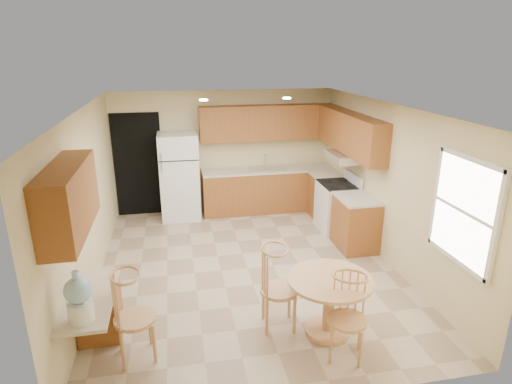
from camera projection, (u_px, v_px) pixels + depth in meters
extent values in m
plane|color=tan|center=(247.00, 268.00, 6.72)|extent=(5.50, 5.50, 0.00)
cube|color=white|center=(246.00, 108.00, 5.93)|extent=(4.50, 5.50, 0.02)
cube|color=#CAB488|center=(224.00, 151.00, 8.88)|extent=(4.50, 0.02, 2.50)
cube|color=#CAB488|center=(301.00, 291.00, 3.77)|extent=(4.50, 0.02, 2.50)
cube|color=#CAB488|center=(87.00, 203.00, 5.92)|extent=(0.02, 5.50, 2.50)
cube|color=#CAB488|center=(387.00, 184.00, 6.73)|extent=(0.02, 5.50, 2.50)
cube|color=black|center=(138.00, 165.00, 8.62)|extent=(0.90, 0.02, 2.10)
cube|color=#9A5927|center=(268.00, 190.00, 9.02)|extent=(2.75, 0.60, 0.87)
cube|color=beige|center=(268.00, 170.00, 8.88)|extent=(2.75, 0.63, 0.04)
cube|color=#9A5927|center=(326.00, 196.00, 8.67)|extent=(0.60, 0.59, 0.87)
cube|color=beige|center=(327.00, 175.00, 8.52)|extent=(0.63, 0.59, 0.04)
cube|color=#9A5927|center=(355.00, 224.00, 7.31)|extent=(0.60, 0.80, 0.87)
cube|color=beige|center=(357.00, 199.00, 7.17)|extent=(0.63, 0.80, 0.04)
cube|color=#9A5927|center=(267.00, 123.00, 8.70)|extent=(2.75, 0.33, 0.70)
cube|color=#9A5927|center=(350.00, 133.00, 7.64)|extent=(0.33, 2.42, 0.70)
cube|color=#9A5927|center=(69.00, 199.00, 4.27)|extent=(0.33, 1.40, 0.70)
cube|color=silver|center=(267.00, 169.00, 8.87)|extent=(0.78, 0.44, 0.01)
cube|color=silver|center=(344.00, 157.00, 7.73)|extent=(0.50, 0.76, 0.14)
cube|color=#9A5927|center=(99.00, 310.00, 5.02)|extent=(0.48, 0.42, 0.72)
cube|color=beige|center=(90.00, 299.00, 4.54)|extent=(0.50, 1.20, 0.04)
cube|color=white|center=(465.00, 211.00, 4.93)|extent=(0.05, 1.00, 1.20)
cube|color=white|center=(472.00, 159.00, 4.73)|extent=(0.05, 1.10, 0.06)
cube|color=white|center=(456.00, 259.00, 5.13)|extent=(0.05, 1.10, 0.06)
cube|color=white|center=(497.00, 229.00, 4.44)|extent=(0.05, 0.06, 1.28)
cube|color=white|center=(437.00, 196.00, 5.42)|extent=(0.05, 0.06, 1.28)
cylinder|color=white|center=(204.00, 100.00, 6.96)|extent=(0.14, 0.14, 0.02)
cylinder|color=white|center=(287.00, 98.00, 7.21)|extent=(0.14, 0.14, 0.02)
cube|color=white|center=(179.00, 176.00, 8.51)|extent=(0.76, 0.71, 1.73)
cube|color=black|center=(179.00, 161.00, 8.04)|extent=(0.75, 0.01, 0.02)
cube|color=silver|center=(162.00, 167.00, 8.01)|extent=(0.03, 0.03, 0.18)
cube|color=silver|center=(161.00, 157.00, 7.94)|extent=(0.03, 0.03, 0.14)
cube|color=white|center=(337.00, 207.00, 8.03)|extent=(0.65, 0.76, 0.90)
cube|color=black|center=(339.00, 184.00, 7.88)|extent=(0.64, 0.75, 0.02)
cube|color=white|center=(353.00, 178.00, 7.90)|extent=(0.06, 0.76, 0.18)
cylinder|color=tan|center=(327.00, 330.00, 5.19)|extent=(0.54, 0.54, 0.06)
cylinder|color=tan|center=(329.00, 307.00, 5.09)|extent=(0.13, 0.13, 0.67)
cylinder|color=tan|center=(330.00, 280.00, 4.97)|extent=(1.00, 1.00, 0.04)
cylinder|color=tan|center=(279.00, 290.00, 5.17)|extent=(0.47, 0.47, 0.04)
cylinder|color=tan|center=(262.00, 302.00, 5.38)|extent=(0.04, 0.04, 0.50)
cylinder|color=tan|center=(288.00, 299.00, 5.44)|extent=(0.04, 0.04, 0.50)
cylinder|color=tan|center=(268.00, 318.00, 5.07)|extent=(0.04, 0.04, 0.50)
cylinder|color=tan|center=(295.00, 314.00, 5.13)|extent=(0.04, 0.04, 0.50)
cylinder|color=tan|center=(347.00, 320.00, 4.66)|extent=(0.43, 0.43, 0.04)
cylinder|color=tan|center=(328.00, 331.00, 4.85)|extent=(0.04, 0.04, 0.46)
cylinder|color=tan|center=(353.00, 328.00, 4.91)|extent=(0.04, 0.04, 0.46)
cylinder|color=tan|center=(338.00, 349.00, 4.56)|extent=(0.04, 0.04, 0.46)
cylinder|color=tan|center=(365.00, 346.00, 4.62)|extent=(0.04, 0.04, 0.46)
cylinder|color=tan|center=(135.00, 319.00, 4.64)|extent=(0.46, 0.46, 0.04)
cylinder|color=tan|center=(123.00, 330.00, 4.84)|extent=(0.04, 0.04, 0.49)
cylinder|color=tan|center=(153.00, 327.00, 4.90)|extent=(0.04, 0.04, 0.49)
cylinder|color=tan|center=(120.00, 349.00, 4.54)|extent=(0.04, 0.04, 0.49)
cylinder|color=tan|center=(152.00, 345.00, 4.60)|extent=(0.04, 0.04, 0.49)
cylinder|color=white|center=(81.00, 311.00, 4.12)|extent=(0.24, 0.24, 0.20)
sphere|color=#96C6E8|center=(78.00, 290.00, 4.05)|extent=(0.26, 0.26, 0.26)
cylinder|color=#96C6E8|center=(75.00, 275.00, 4.00)|extent=(0.06, 0.06, 0.07)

